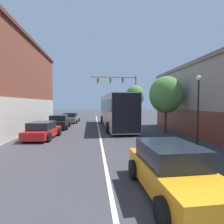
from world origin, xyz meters
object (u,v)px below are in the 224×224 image
(hatchback_foreground, at_px, (172,171))
(traffic_signal_gantry, at_px, (122,87))
(parked_car_left_near, at_px, (43,131))
(street_tree_far, at_px, (135,96))
(street_tree_near, at_px, (166,95))
(parked_car_left_far, at_px, (71,118))
(parked_car_left_mid, at_px, (59,122))
(street_lamp, at_px, (198,103))
(bus, at_px, (115,109))

(hatchback_foreground, bearing_deg, traffic_signal_gantry, -7.25)
(parked_car_left_near, height_order, street_tree_far, street_tree_far)
(hatchback_foreground, xyz_separation_m, street_tree_near, (4.00, 9.91, 2.76))
(parked_car_left_far, bearing_deg, street_tree_near, -134.34)
(street_tree_far, bearing_deg, parked_car_left_mid, -140.89)
(traffic_signal_gantry, bearing_deg, parked_car_left_far, -158.32)
(street_lamp, relative_size, street_tree_far, 0.80)
(bus, height_order, parked_car_left_near, bus)
(street_tree_near, xyz_separation_m, street_tree_far, (0.33, 12.82, 0.51))
(parked_car_left_near, xyz_separation_m, parked_car_left_far, (0.67, 11.35, 0.02))
(parked_car_left_mid, height_order, street_lamp, street_lamp)
(bus, relative_size, street_tree_near, 2.44)
(traffic_signal_gantry, xyz_separation_m, street_tree_far, (2.08, -0.54, -1.36))
(parked_car_left_near, height_order, parked_car_left_far, parked_car_left_far)
(street_lamp, xyz_separation_m, street_tree_far, (-0.09, 16.94, 1.28))
(bus, height_order, street_tree_far, street_tree_far)
(parked_car_left_near, height_order, traffic_signal_gantry, traffic_signal_gantry)
(bus, bearing_deg, parked_car_left_far, 44.81)
(hatchback_foreground, relative_size, parked_car_left_far, 0.93)
(parked_car_left_far, relative_size, street_tree_near, 0.87)
(bus, bearing_deg, street_tree_far, -29.40)
(street_tree_near, bearing_deg, parked_car_left_far, 132.86)
(hatchback_foreground, bearing_deg, bus, -2.19)
(hatchback_foreground, xyz_separation_m, street_lamp, (4.42, 5.79, 1.99))
(street_lamp, bearing_deg, bus, 115.58)
(parked_car_left_far, xyz_separation_m, traffic_signal_gantry, (7.78, 3.09, 4.67))
(bus, xyz_separation_m, street_tree_near, (3.88, -4.87, 1.45))
(bus, distance_m, street_tree_near, 6.40)
(parked_car_left_mid, bearing_deg, traffic_signal_gantry, -44.26)
(street_tree_near, bearing_deg, bus, 128.56)
(street_tree_near, bearing_deg, street_tree_far, 88.54)
(bus, distance_m, street_tree_far, 9.21)
(traffic_signal_gantry, bearing_deg, bus, -104.08)
(traffic_signal_gantry, xyz_separation_m, street_lamp, (2.17, -17.49, -2.63))
(bus, height_order, street_lamp, street_lamp)
(traffic_signal_gantry, bearing_deg, parked_car_left_mid, -132.70)
(street_tree_near, bearing_deg, parked_car_left_mid, 156.19)
(parked_car_left_mid, xyz_separation_m, street_lamp, (10.43, -8.54, 2.00))
(parked_car_left_mid, xyz_separation_m, parked_car_left_far, (0.48, 5.86, -0.04))
(street_tree_near, bearing_deg, traffic_signal_gantry, 97.48)
(street_lamp, height_order, street_tree_near, street_tree_near)
(parked_car_left_far, distance_m, street_tree_near, 14.29)
(traffic_signal_gantry, distance_m, street_tree_near, 13.61)
(parked_car_left_mid, xyz_separation_m, traffic_signal_gantry, (8.26, 8.95, 4.63))
(hatchback_foreground, height_order, street_tree_near, street_tree_near)
(street_tree_far, bearing_deg, street_tree_near, -91.46)
(parked_car_left_mid, height_order, traffic_signal_gantry, traffic_signal_gantry)
(street_tree_far, bearing_deg, parked_car_left_far, -165.51)
(parked_car_left_mid, relative_size, parked_car_left_far, 0.97)
(parked_car_left_far, bearing_deg, street_lamp, -142.54)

